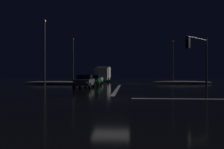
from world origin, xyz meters
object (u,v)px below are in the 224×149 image
Objects in this scene: sedan_white at (97,79)px; streetlamp_left_near at (45,48)px; sedan_green at (94,80)px; streetlamp_left_far at (73,57)px; traffic_signal_ne at (199,52)px; box_truck at (103,74)px; sedan_gray at (85,81)px; streetlamp_right_far at (173,58)px.

streetlamp_left_near is (-6.31, -7.09, 4.52)m from sedan_white.
sedan_green is 0.47× the size of streetlamp_left_far.
sedan_green is at bearing -86.07° from sedan_white.
sedan_green is 14.92m from traffic_signal_ne.
box_truck is 0.89× the size of streetlamp_left_far.
sedan_gray and sedan_green have the same top height.
traffic_signal_ne is (12.26, -7.93, 3.09)m from sedan_green.
streetlamp_left_near is 1.07× the size of streetlamp_right_far.
traffic_signal_ne is at bearing -18.71° from streetlamp_left_near.
streetlamp_left_far reaches higher than sedan_green.
streetlamp_left_far is at bearing 107.93° from sedan_gray.
sedan_gray is at bearing -125.88° from streetlamp_right_far.
box_truck is 24.20m from traffic_signal_ne.
sedan_green is 16.60m from streetlamp_left_far.
sedan_gray is 0.47× the size of streetlamp_left_far.
streetlamp_left_far reaches higher than sedan_gray.
traffic_signal_ne is at bearing -46.90° from sedan_white.
sedan_white is at bearing -148.56° from streetlamp_right_far.
box_truck is at bearing 87.06° from sedan_white.
traffic_signal_ne reaches higher than sedan_gray.
streetlamp_right_far reaches higher than sedan_green.
sedan_white is 0.52× the size of box_truck.
sedan_gray is 0.47× the size of streetlamp_left_near.
sedan_green and sedan_white have the same top height.
box_truck is 16.21m from streetlamp_left_near.
box_truck is at bearing 89.28° from sedan_gray.
traffic_signal_ne is 20.07m from streetlamp_left_near.
sedan_white is at bearing 133.10° from traffic_signal_ne.
traffic_signal_ne is (12.51, -2.47, 3.09)m from sedan_gray.
sedan_gray is 13.12m from traffic_signal_ne.
sedan_white is 0.47× the size of streetlamp_left_near.
sedan_gray is 8.81m from streetlamp_left_near.
box_truck is at bearing 120.62° from traffic_signal_ne.
sedan_white is 18.77m from traffic_signal_ne.
streetlamp_left_far reaches higher than sedan_white.
box_truck is at bearing -14.14° from streetlamp_left_far.
traffic_signal_ne is at bearing -94.90° from streetlamp_right_far.
sedan_gray is at bearing -90.72° from box_truck.
box_truck is (-0.01, 12.81, 0.91)m from sedan_green.
sedan_white is 0.47× the size of streetlamp_left_far.
sedan_gray is 5.46m from sedan_green.
streetlamp_right_far is (20.88, 0.00, -0.32)m from streetlamp_left_far.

